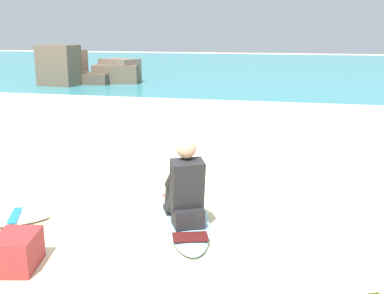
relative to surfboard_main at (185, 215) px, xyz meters
The scene contains 7 objects.
ground_plane 0.41m from the surfboard_main, behind, with size 80.00×80.00×0.00m, color beige.
sea 21.95m from the surfboard_main, 91.06° to the left, with size 80.00×28.00×0.10m, color teal.
breaking_foam 8.25m from the surfboard_main, 92.82° to the left, with size 80.00×0.90×0.11m, color white.
surfboard_main is the anchor object (origin of this frame).
surfer_seated 0.48m from the surfboard_main, 75.26° to the right, with size 0.61×0.77×0.95m.
rock_outcrop_distant 13.95m from the surfboard_main, 120.06° to the left, with size 3.99×2.92×1.59m.
beach_bag 1.93m from the surfboard_main, 129.25° to the right, with size 0.36×0.48×0.32m, color maroon.
Camera 1 is at (1.66, -4.95, 2.14)m, focal length 44.02 mm.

